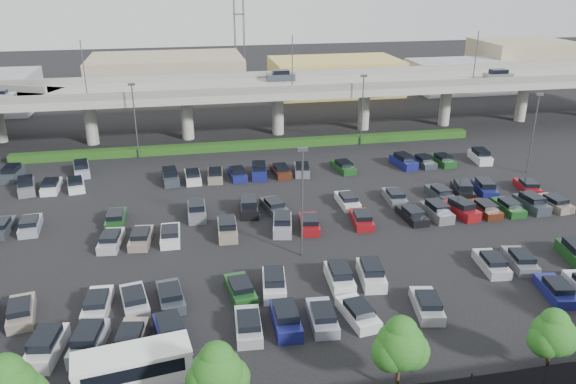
# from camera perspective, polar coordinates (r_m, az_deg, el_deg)

# --- Properties ---
(ground) EXTENTS (280.00, 280.00, 0.00)m
(ground) POSITION_cam_1_polar(r_m,az_deg,el_deg) (58.64, -0.29, -2.80)
(ground) COLOR black
(overpass) EXTENTS (150.00, 13.00, 15.80)m
(overpass) POSITION_cam_1_polar(r_m,az_deg,el_deg) (86.68, -4.46, 10.17)
(overpass) COLOR gray
(overpass) RESTS_ON ground
(hedge) EXTENTS (66.00, 1.60, 1.10)m
(hedge) POSITION_cam_1_polar(r_m,az_deg,el_deg) (81.57, -3.61, 4.78)
(hedge) COLOR #163910
(hedge) RESTS_ON ground
(tree_row) EXTENTS (65.07, 3.66, 5.94)m
(tree_row) POSITION_cam_1_polar(r_m,az_deg,el_deg) (34.94, 9.41, -15.38)
(tree_row) COLOR #332316
(tree_row) RESTS_ON ground
(shuttle_bus) EXTENTS (7.53, 3.49, 2.33)m
(shuttle_bus) POSITION_cam_1_polar(r_m,az_deg,el_deg) (38.08, -15.47, -16.66)
(shuttle_bus) COLOR silver
(shuttle_bus) RESTS_ON ground
(parked_cars) EXTENTS (63.15, 41.67, 1.67)m
(parked_cars) POSITION_cam_1_polar(r_m,az_deg,el_deg) (55.56, 0.79, -3.57)
(parked_cars) COLOR silver
(parked_cars) RESTS_ON ground
(light_poles) EXTENTS (66.90, 48.38, 10.30)m
(light_poles) POSITION_cam_1_polar(r_m,az_deg,el_deg) (57.62, -4.72, 3.34)
(light_poles) COLOR #454549
(light_poles) RESTS_ON ground
(distant_buildings) EXTENTS (138.00, 24.00, 9.00)m
(distant_buildings) POSITION_cam_1_polar(r_m,az_deg,el_deg) (118.15, -0.04, 11.79)
(distant_buildings) COLOR gray
(distant_buildings) RESTS_ON ground
(comm_tower) EXTENTS (2.40, 2.40, 30.00)m
(comm_tower) POSITION_cam_1_polar(r_m,az_deg,el_deg) (127.41, -5.03, 17.83)
(comm_tower) COLOR #454549
(comm_tower) RESTS_ON ground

